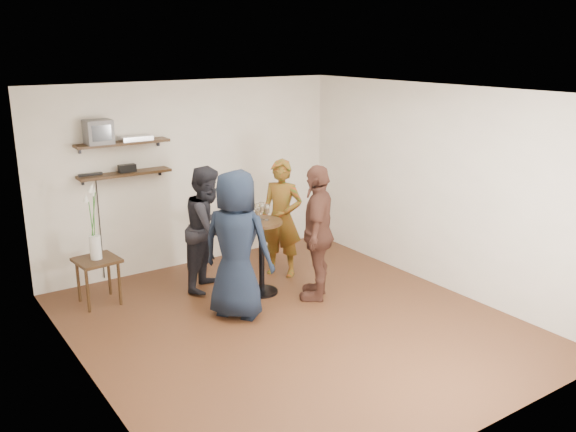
% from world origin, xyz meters
% --- Properties ---
extents(room, '(4.58, 5.08, 2.68)m').
position_xyz_m(room, '(0.00, 0.00, 1.30)').
color(room, '#462216').
rests_on(room, ground).
extents(shelf_upper, '(1.20, 0.25, 0.04)m').
position_xyz_m(shelf_upper, '(-1.00, 2.38, 1.85)').
color(shelf_upper, black).
rests_on(shelf_upper, room).
extents(shelf_lower, '(1.20, 0.25, 0.04)m').
position_xyz_m(shelf_lower, '(-1.00, 2.38, 1.45)').
color(shelf_lower, black).
rests_on(shelf_lower, room).
extents(crt_monitor, '(0.32, 0.30, 0.30)m').
position_xyz_m(crt_monitor, '(-1.30, 2.38, 2.02)').
color(crt_monitor, '#59595B').
rests_on(crt_monitor, shelf_upper).
extents(dvd_deck, '(0.40, 0.24, 0.06)m').
position_xyz_m(dvd_deck, '(-0.83, 2.38, 1.90)').
color(dvd_deck, silver).
rests_on(dvd_deck, shelf_upper).
extents(radio, '(0.22, 0.10, 0.10)m').
position_xyz_m(radio, '(-0.97, 2.38, 1.52)').
color(radio, black).
rests_on(radio, shelf_lower).
extents(power_strip, '(0.30, 0.05, 0.03)m').
position_xyz_m(power_strip, '(-1.43, 2.42, 1.48)').
color(power_strip, black).
rests_on(power_strip, shelf_lower).
extents(side_table, '(0.53, 0.53, 0.58)m').
position_xyz_m(side_table, '(-1.62, 1.81, 0.48)').
color(side_table, black).
rests_on(side_table, room).
extents(vase_lilies, '(0.19, 0.19, 0.95)m').
position_xyz_m(vase_lilies, '(-1.62, 1.81, 0.88)').
color(vase_lilies, silver).
rests_on(vase_lilies, side_table).
extents(drinks_table, '(0.53, 0.53, 0.96)m').
position_xyz_m(drinks_table, '(0.19, 0.96, 0.62)').
color(drinks_table, black).
rests_on(drinks_table, room).
extents(wine_glass_fl, '(0.06, 0.06, 0.19)m').
position_xyz_m(wine_glass_fl, '(0.13, 0.94, 1.09)').
color(wine_glass_fl, silver).
rests_on(wine_glass_fl, drinks_table).
extents(wine_glass_fr, '(0.07, 0.07, 0.20)m').
position_xyz_m(wine_glass_fr, '(0.26, 0.94, 1.10)').
color(wine_glass_fr, silver).
rests_on(wine_glass_fr, drinks_table).
extents(wine_glass_bl, '(0.07, 0.07, 0.20)m').
position_xyz_m(wine_glass_bl, '(0.18, 1.03, 1.10)').
color(wine_glass_bl, silver).
rests_on(wine_glass_bl, drinks_table).
extents(wine_glass_br, '(0.07, 0.07, 0.22)m').
position_xyz_m(wine_glass_br, '(0.21, 0.99, 1.11)').
color(wine_glass_br, silver).
rests_on(wine_glass_br, drinks_table).
extents(person_plaid, '(0.65, 0.70, 1.60)m').
position_xyz_m(person_plaid, '(0.77, 1.37, 0.80)').
color(person_plaid, '#B43014').
rests_on(person_plaid, room).
extents(person_dark, '(0.99, 0.97, 1.61)m').
position_xyz_m(person_dark, '(-0.26, 1.51, 0.80)').
color(person_dark, black).
rests_on(person_dark, room).
extents(person_navy, '(0.94, 1.01, 1.74)m').
position_xyz_m(person_navy, '(-0.39, 0.56, 0.87)').
color(person_navy, black).
rests_on(person_navy, room).
extents(person_brown, '(0.99, 1.00, 1.69)m').
position_xyz_m(person_brown, '(0.70, 0.47, 0.85)').
color(person_brown, '#4F2C22').
rests_on(person_brown, room).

